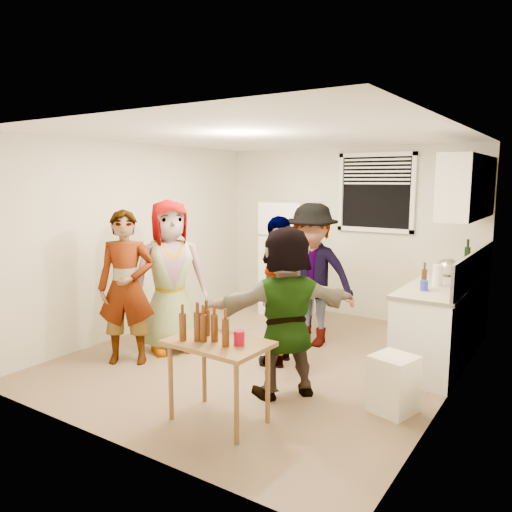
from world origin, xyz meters
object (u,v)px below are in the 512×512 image
Objects in this scene: kettle at (448,276)px; guest_stripe at (129,362)px; blue_cup at (424,291)px; beer_bottle_table at (198,341)px; red_cup at (239,345)px; beer_bottle_counter at (423,289)px; guest_orange at (285,393)px; serving_table at (219,421)px; guest_back_left at (298,333)px; guest_grey at (172,350)px; wine_bottle at (466,270)px; guest_back_right at (311,344)px; refrigerator at (290,258)px; guest_black at (279,362)px; trash_bin at (393,384)px.

guest_stripe is (-2.87, -2.40, -0.90)m from kettle.
blue_cup is 0.44× the size of beer_bottle_table.
guest_stripe is at bearing 164.21° from red_cup.
beer_bottle_counter is 1.82m from guest_orange.
serving_table is 0.73m from beer_bottle_table.
kettle is 2.04m from guest_back_left.
beer_bottle_counter reaches higher than guest_grey.
wine_bottle is 2.71× the size of blue_cup.
guest_grey is at bearing -140.59° from guest_back_right.
kettle reaches higher than guest_back_left.
guest_grey is (-0.34, -2.28, -0.85)m from refrigerator.
guest_black is at bearing -126.68° from wine_bottle.
guest_black is (-1.41, -0.53, -0.90)m from blue_cup.
red_cup is at bearing -106.86° from wine_bottle.
blue_cup is at bearing -30.54° from refrigerator.
wine_bottle is at bearing 88.00° from trash_bin.
trash_bin is at bearing 141.47° from guest_orange.
kettle is 2.26m from guest_black.
trash_bin reaches higher than guest_orange.
kettle is at bearing -164.12° from guest_orange.
kettle reaches higher than guest_orange.
wine_bottle is at bearing 38.81° from guest_back_right.
guest_stripe is (-0.47, -2.84, -0.85)m from refrigerator.
guest_orange is at bearing -111.28° from wine_bottle.
beer_bottle_table is 0.36m from red_cup.
guest_grey is (-1.42, 1.21, -0.71)m from beer_bottle_table.
red_cup reaches higher than guest_grey.
guest_back_left is at bearing -144.98° from kettle.
trash_bin is 0.30× the size of guest_stripe.
serving_table is (-1.18, -0.98, -0.25)m from trash_bin.
trash_bin is at bearing 58.99° from guest_black.
blue_cup is at bearing 23.04° from guest_back_left.
trash_bin is 0.31× the size of guest_black.
guest_back_left is 0.46m from guest_back_right.
serving_table is at bearing -109.75° from wine_bottle.
serving_table reaches higher than guest_orange.
kettle is 1.29× the size of beer_bottle_counter.
trash_bin is 0.31× the size of guest_orange.
beer_bottle_table is at bearing -95.70° from guest_grey.
refrigerator is 2.50m from wine_bottle.
blue_cup is at bearing -10.99° from guest_back_right.
serving_table is (1.23, -3.39, -0.85)m from refrigerator.
refrigerator is 2.44m from kettle.
guest_back_left is (-0.62, 2.54, 0.00)m from serving_table.
beer_bottle_counter is 1.27m from trash_bin.
blue_cup reaches higher than trash_bin.
serving_table is 1.93m from guest_grey.
red_cup is 0.07× the size of guest_grey.
wine_bottle is at bearing 73.14° from red_cup.
trash_bin is 1.55m from serving_table.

